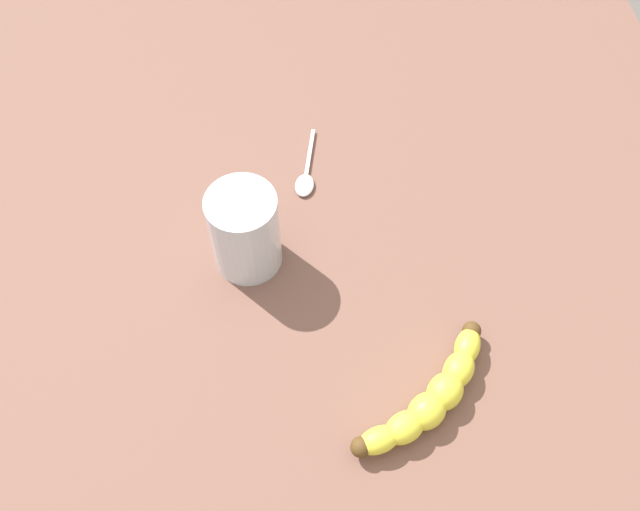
# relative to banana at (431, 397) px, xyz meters

# --- Properties ---
(wooden_tabletop) EXTENTS (1.20, 1.20, 0.03)m
(wooden_tabletop) POSITION_rel_banana_xyz_m (0.14, 0.17, -0.03)
(wooden_tabletop) COLOR brown
(wooden_tabletop) RESTS_ON ground
(banana) EXTENTS (0.14, 0.16, 0.04)m
(banana) POSITION_rel_banana_xyz_m (0.00, 0.00, 0.00)
(banana) COLOR yellow
(banana) RESTS_ON wooden_tabletop
(smoothie_glass) EXTENTS (0.08, 0.08, 0.11)m
(smoothie_glass) POSITION_rel_banana_xyz_m (0.20, 0.18, 0.03)
(smoothie_glass) COLOR silver
(smoothie_glass) RESTS_ON wooden_tabletop
(teaspoon) EXTENTS (0.11, 0.04, 0.01)m
(teaspoon) POSITION_rel_banana_xyz_m (0.31, 0.10, -0.01)
(teaspoon) COLOR silver
(teaspoon) RESTS_ON wooden_tabletop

